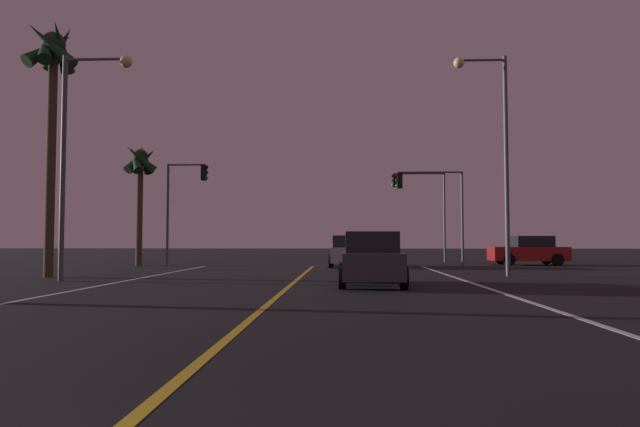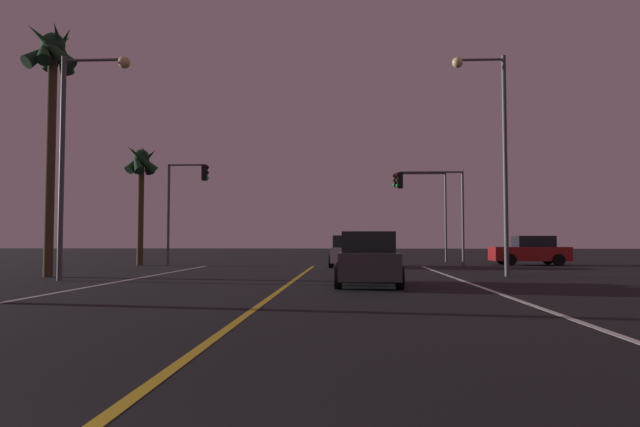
{
  "view_description": "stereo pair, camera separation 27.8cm",
  "coord_description": "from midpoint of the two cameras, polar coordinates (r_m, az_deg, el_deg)",
  "views": [
    {
      "loc": [
        1.68,
        -1.45,
        1.42
      ],
      "look_at": [
        0.46,
        28.01,
        2.86
      ],
      "focal_mm": 31.37,
      "sensor_mm": 36.0,
      "label": 1
    },
    {
      "loc": [
        1.96,
        -1.45,
        1.42
      ],
      "look_at": [
        0.46,
        28.01,
        2.86
      ],
      "focal_mm": 31.37,
      "sensor_mm": 36.0,
      "label": 2
    }
  ],
  "objects": [
    {
      "name": "traffic_light_near_left",
      "position": [
        32.9,
        -13.73,
        2.23
      ],
      "size": [
        2.4,
        0.36,
        5.82
      ],
      "color": "#4C4C51",
      "rests_on": "ground"
    },
    {
      "name": "street_lamp_left_mid",
      "position": [
        21.86,
        -23.65,
        7.23
      ],
      "size": [
        2.52,
        0.44,
        8.06
      ],
      "color": "#4C4C51",
      "rests_on": "ground"
    },
    {
      "name": "traffic_light_far_right",
      "position": [
        37.43,
        9.92,
        1.79
      ],
      "size": [
        3.54,
        0.36,
        5.91
      ],
      "rotation": [
        0.0,
        0.0,
        3.14
      ],
      "color": "#4C4C51",
      "rests_on": "ground"
    },
    {
      "name": "car_crossing_side",
      "position": [
        34.81,
        20.33,
        -3.6
      ],
      "size": [
        4.3,
        2.02,
        1.7
      ],
      "rotation": [
        0.0,
        0.0,
        3.14
      ],
      "color": "black",
      "rests_on": "ground"
    },
    {
      "name": "street_lamp_right_near",
      "position": [
        13.79,
        28.47,
        14.37
      ],
      "size": [
        2.57,
        0.44,
        8.55
      ],
      "rotation": [
        0.0,
        0.0,
        3.14
      ],
      "color": "#4C4C51",
      "rests_on": "ground"
    },
    {
      "name": "palm_tree_left_far",
      "position": [
        33.99,
        -18.1,
        4.41
      ],
      "size": [
        2.09,
        2.05,
        7.04
      ],
      "color": "#473826",
      "rests_on": "ground"
    },
    {
      "name": "car_ahead_far",
      "position": [
        30.57,
        2.59,
        -3.91
      ],
      "size": [
        2.02,
        4.3,
        1.7
      ],
      "rotation": [
        0.0,
        0.0,
        1.57
      ],
      "color": "black",
      "rests_on": "ground"
    },
    {
      "name": "lane_edge_right",
      "position": [
        13.94,
        20.08,
        -8.46
      ],
      "size": [
        0.16,
        35.54,
        0.01
      ],
      "primitive_type": "cube",
      "color": "silver",
      "rests_on": "ground"
    },
    {
      "name": "car_lead_same_lane",
      "position": [
        17.79,
        4.77,
        -4.71
      ],
      "size": [
        2.02,
        4.3,
        1.7
      ],
      "rotation": [
        0.0,
        0.0,
        1.57
      ],
      "color": "black",
      "rests_on": "ground"
    },
    {
      "name": "lane_edge_left",
      "position": [
        15.43,
        -28.41,
        -7.73
      ],
      "size": [
        0.16,
        35.54,
        0.01
      ],
      "primitive_type": "cube",
      "color": "silver",
      "rests_on": "ground"
    },
    {
      "name": "palm_tree_left_mid",
      "position": [
        25.16,
        -25.89,
        12.86
      ],
      "size": [
        2.17,
        2.19,
        10.11
      ],
      "color": "#473826",
      "rests_on": "ground"
    },
    {
      "name": "traffic_light_near_right",
      "position": [
        31.94,
        10.85,
        1.88
      ],
      "size": [
        3.8,
        0.36,
        5.32
      ],
      "rotation": [
        0.0,
        0.0,
        3.14
      ],
      "color": "#4C4C51",
      "rests_on": "ground"
    },
    {
      "name": "lane_center_divider",
      "position": [
        13.42,
        -5.5,
        -8.85
      ],
      "size": [
        0.16,
        35.54,
        0.01
      ],
      "primitive_type": "cube",
      "color": "gold",
      "rests_on": "ground"
    },
    {
      "name": "street_lamp_right_far",
      "position": [
        23.83,
        17.08,
        7.39
      ],
      "size": [
        2.16,
        0.44,
        8.93
      ],
      "rotation": [
        0.0,
        0.0,
        3.14
      ],
      "color": "#4C4C51",
      "rests_on": "ground"
    }
  ]
}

